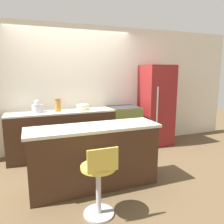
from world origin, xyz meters
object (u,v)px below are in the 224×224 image
at_px(stool_chair, 99,181).
at_px(kettle, 37,107).
at_px(refrigerator, 156,105).
at_px(oven_range, 124,127).
at_px(mixing_bowl, 83,107).

height_order(stool_chair, kettle, kettle).
bearing_deg(kettle, refrigerator, -0.04).
height_order(refrigerator, stool_chair, refrigerator).
relative_size(oven_range, mixing_bowl, 3.84).
distance_m(oven_range, kettle, 1.85).
height_order(oven_range, mixing_bowl, mixing_bowl).
height_order(oven_range, stool_chair, oven_range).
xyz_separation_m(stool_chair, mixing_bowl, (0.31, 2.04, 0.52)).
height_order(kettle, mixing_bowl, kettle).
bearing_deg(kettle, oven_range, 0.51).
bearing_deg(stool_chair, oven_range, 59.30).
xyz_separation_m(oven_range, stool_chair, (-1.22, -2.06, -0.02)).
bearing_deg(kettle, mixing_bowl, 0.00).
height_order(refrigerator, kettle, refrigerator).
bearing_deg(mixing_bowl, refrigerator, -0.07).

